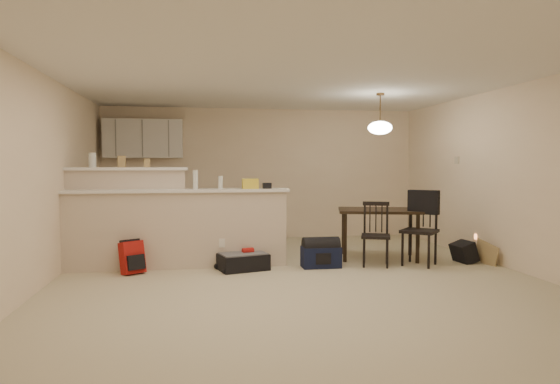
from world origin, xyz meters
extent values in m
plane|color=beige|center=(0.00, 0.00, 0.00)|extent=(7.00, 7.00, 0.00)
plane|color=white|center=(0.00, 0.00, 2.50)|extent=(7.00, 7.00, 0.00)
cube|color=#F6E0BE|center=(0.00, 3.50, 1.25)|extent=(6.00, 0.02, 2.50)
cube|color=#F6E0BE|center=(0.00, -3.50, 1.25)|extent=(6.00, 0.02, 2.50)
cube|color=#F6E0BE|center=(-3.00, 0.00, 1.25)|extent=(0.02, 7.00, 2.50)
cube|color=#F6E0BE|center=(3.00, 0.00, 1.25)|extent=(0.02, 7.00, 2.50)
cube|color=beige|center=(-1.50, 0.90, 0.53)|extent=(3.00, 0.28, 1.05)
cube|color=white|center=(-1.50, 0.90, 1.07)|extent=(3.08, 0.38, 0.04)
cube|color=beige|center=(-2.20, 1.12, 0.68)|extent=(1.60, 0.24, 1.35)
cube|color=white|center=(-2.20, 1.12, 1.37)|extent=(1.68, 0.34, 0.04)
cube|color=white|center=(-2.20, 3.32, 1.90)|extent=(1.40, 0.34, 0.70)
cube|color=white|center=(-2.00, 3.19, 0.45)|extent=(1.80, 0.60, 0.90)
cube|color=beige|center=(2.98, 1.55, 1.50)|extent=(0.02, 0.12, 0.12)
cylinder|color=silver|center=(-2.65, 1.12, 1.49)|extent=(0.10, 0.10, 0.20)
cube|color=tan|center=(-2.26, 1.12, 1.47)|extent=(0.10, 0.07, 0.16)
cube|color=tan|center=(-1.92, 1.12, 1.45)|extent=(0.08, 0.06, 0.12)
cylinder|color=silver|center=(-1.25, 0.90, 1.22)|extent=(0.07, 0.07, 0.26)
cylinder|color=silver|center=(-0.91, 0.90, 1.18)|extent=(0.06, 0.06, 0.18)
cube|color=tan|center=(-0.49, 0.90, 1.16)|extent=(0.22, 0.18, 0.14)
cube|color=tan|center=(-0.25, 0.90, 1.13)|extent=(0.12, 0.10, 0.08)
cube|color=black|center=(1.49, 1.10, 0.73)|extent=(1.37, 1.08, 0.04)
cylinder|color=black|center=(0.90, 0.92, 0.36)|extent=(0.06, 0.06, 0.71)
cylinder|color=black|center=(1.91, 0.66, 0.36)|extent=(0.06, 0.06, 0.71)
cylinder|color=black|center=(1.06, 1.54, 0.36)|extent=(0.06, 0.06, 0.71)
cylinder|color=black|center=(2.07, 1.28, 0.36)|extent=(0.06, 0.06, 0.71)
cylinder|color=brown|center=(1.49, 1.10, 2.25)|extent=(0.02, 0.02, 0.50)
cylinder|color=brown|center=(1.49, 1.10, 2.48)|extent=(0.12, 0.12, 0.03)
ellipsoid|color=white|center=(1.49, 1.10, 1.98)|extent=(0.36, 0.36, 0.20)
cube|color=black|center=(-0.62, 0.61, 0.11)|extent=(0.73, 0.57, 0.22)
cube|color=#AD1713|center=(-2.08, 0.61, 0.21)|extent=(0.33, 0.30, 0.42)
cube|color=#101734|center=(0.46, 0.61, 0.14)|extent=(0.53, 0.29, 0.29)
cube|color=black|center=(2.61, 0.61, 0.15)|extent=(0.27, 0.35, 0.29)
cube|color=tan|center=(2.85, 0.42, 0.16)|extent=(0.10, 0.41, 0.32)
camera|label=1|loc=(-1.20, -6.08, 1.43)|focal=32.00mm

